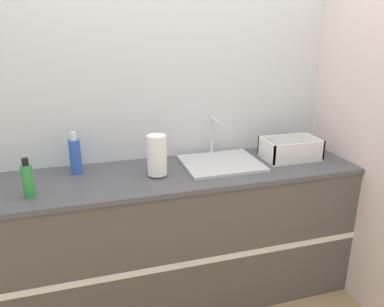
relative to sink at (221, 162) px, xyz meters
The scene contains 8 objects.
wall_back 0.58m from the sink, 141.84° to the left, with size 4.84×0.06×2.60m.
wall_right 0.95m from the sink, ahead, with size 0.06×2.60×2.60m.
counter_cabinet 0.61m from the sink, behind, with size 2.47×0.62×0.94m.
sink is the anchor object (origin of this frame).
paper_towel_roll 0.46m from the sink, behind, with size 0.12×0.12×0.26m.
dish_rack 0.50m from the sink, ahead, with size 0.38×0.24×0.14m.
bottle_blue 0.93m from the sink, behind, with size 0.07×0.07×0.26m.
bottle_green 1.18m from the sink, behind, with size 0.06×0.06×0.22m.
Camera 1 is at (-0.48, -1.84, 1.81)m, focal length 35.00 mm.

